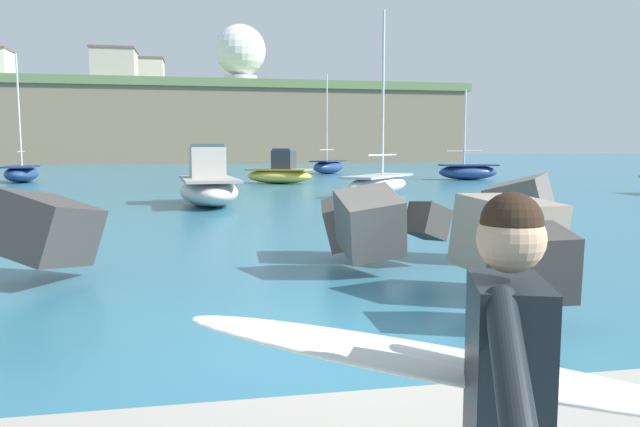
# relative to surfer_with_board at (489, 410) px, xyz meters

# --- Properties ---
(ground_plane) EXTENTS (400.00, 400.00, 0.00)m
(ground_plane) POSITION_rel_surfer_with_board_xyz_m (0.74, 4.45, -1.28)
(ground_plane) COLOR #2D6B84
(breakwater_jetty) EXTENTS (32.57, 7.70, 2.39)m
(breakwater_jetty) POSITION_rel_surfer_with_board_xyz_m (0.59, 6.26, -0.33)
(breakwater_jetty) COLOR #3D3A38
(breakwater_jetty) RESTS_ON ground
(surfer_with_board) EXTENTS (2.09, 1.45, 1.78)m
(surfer_with_board) POSITION_rel_surfer_with_board_xyz_m (0.00, 0.00, 0.00)
(surfer_with_board) COLOR black
(surfer_with_board) RESTS_ON walkway_path
(boat_near_left) EXTENTS (4.18, 2.40, 6.08)m
(boat_near_left) POSITION_rel_surfer_with_board_xyz_m (16.64, 36.54, -0.70)
(boat_near_left) COLOR navy
(boat_near_left) RESTS_ON ground
(boat_near_centre) EXTENTS (2.54, 5.29, 2.30)m
(boat_near_centre) POSITION_rel_surfer_with_board_xyz_m (-0.79, 21.28, -0.54)
(boat_near_centre) COLOR beige
(boat_near_centre) RESTS_ON ground
(boat_near_right) EXTENTS (4.53, 3.58, 2.13)m
(boat_near_right) POSITION_rel_surfer_with_board_xyz_m (3.56, 34.61, -0.61)
(boat_near_right) COLOR #EAC64C
(boat_near_right) RESTS_ON ground
(boat_mid_left) EXTENTS (3.96, 4.30, 8.19)m
(boat_mid_left) POSITION_rel_surfer_with_board_xyz_m (9.30, 47.96, -0.64)
(boat_mid_left) COLOR navy
(boat_mid_left) RESTS_ON ground
(boat_mid_right) EXTENTS (4.71, 5.24, 8.28)m
(boat_mid_right) POSITION_rel_surfer_with_board_xyz_m (6.82, 24.53, -0.73)
(boat_mid_right) COLOR white
(boat_mid_right) RESTS_ON ground
(boat_far_left) EXTENTS (2.47, 4.45, 8.03)m
(boat_far_left) POSITION_rel_surfer_with_board_xyz_m (-12.32, 39.20, -0.68)
(boat_far_left) COLOR navy
(boat_far_left) RESTS_ON ground
(headland_bluff) EXTENTS (100.64, 35.10, 11.90)m
(headland_bluff) POSITION_rel_surfer_with_board_xyz_m (-11.41, 102.13, 4.69)
(headland_bluff) COLOR #847056
(headland_bluff) RESTS_ON ground
(radar_dome) EXTENTS (8.46, 8.46, 10.73)m
(radar_dome) POSITION_rel_surfer_with_board_xyz_m (5.34, 101.86, 16.57)
(radar_dome) COLOR silver
(radar_dome) RESTS_ON headland_bluff
(station_building_west) EXTENTS (6.47, 5.41, 5.50)m
(station_building_west) POSITION_rel_surfer_with_board_xyz_m (-10.62, 107.10, 13.38)
(station_building_west) COLOR beige
(station_building_west) RESTS_ON headland_bluff
(station_building_east) EXTENTS (6.56, 6.19, 5.16)m
(station_building_east) POSITION_rel_surfer_with_board_xyz_m (-13.98, 95.17, 13.21)
(station_building_east) COLOR #B2ADA3
(station_building_east) RESTS_ON headland_bluff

